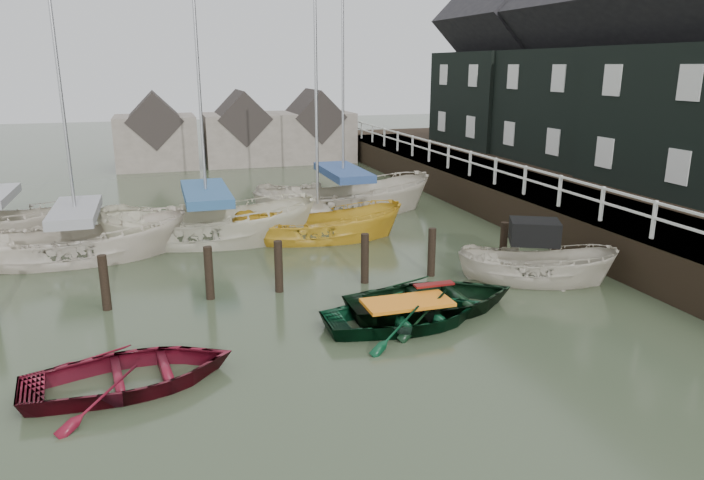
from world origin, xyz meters
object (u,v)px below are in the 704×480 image
object	(u,v)px
sailboat_a	(81,257)
sailboat_b	(209,240)
rowboat_red	(133,386)
sailboat_d	(343,211)
motorboat	(535,279)
rowboat_dkgreen	(433,311)
rowboat_green	(407,325)
sailboat_c	(318,238)

from	to	relation	value
sailboat_a	sailboat_b	bearing A→B (deg)	-80.28
rowboat_red	sailboat_a	size ratio (longest dim) A/B	0.36
sailboat_b	sailboat_d	distance (m)	6.30
sailboat_a	sailboat_b	world-z (taller)	sailboat_b
motorboat	rowboat_dkgreen	bearing A→B (deg)	133.64
motorboat	sailboat_b	world-z (taller)	sailboat_b
rowboat_red	sailboat_a	world-z (taller)	sailboat_a
rowboat_dkgreen	motorboat	bearing A→B (deg)	-72.40
rowboat_green	motorboat	xyz separation A→B (m)	(4.52, 1.72, 0.10)
rowboat_green	sailboat_a	xyz separation A→B (m)	(-7.75, 7.83, 0.06)
motorboat	sailboat_d	bearing A→B (deg)	41.47
rowboat_red	rowboat_green	distance (m)	6.12
sailboat_a	sailboat_c	xyz separation A→B (m)	(7.66, 0.09, -0.05)
rowboat_red	motorboat	xyz separation A→B (m)	(10.54, 2.86, 0.10)
motorboat	sailboat_a	world-z (taller)	sailboat_a
rowboat_green	motorboat	bearing A→B (deg)	-69.21
sailboat_a	sailboat_b	xyz separation A→B (m)	(3.99, 0.85, -0.00)
rowboat_green	sailboat_d	size ratio (longest dim) A/B	0.33
rowboat_green	sailboat_b	distance (m)	9.46
rowboat_red	sailboat_a	bearing A→B (deg)	3.82
motorboat	sailboat_b	bearing A→B (deg)	76.29
sailboat_d	rowboat_dkgreen	bearing A→B (deg)	178.96
rowboat_red	sailboat_c	world-z (taller)	sailboat_c
rowboat_dkgreen	motorboat	distance (m)	3.76
motorboat	sailboat_b	xyz separation A→B (m)	(-8.28, 6.95, -0.04)
rowboat_red	sailboat_b	world-z (taller)	sailboat_b
rowboat_red	motorboat	world-z (taller)	motorboat
rowboat_green	sailboat_d	world-z (taller)	sailboat_d
rowboat_red	motorboat	size ratio (longest dim) A/B	0.85
rowboat_red	sailboat_b	distance (m)	10.07
sailboat_a	sailboat_d	distance (m)	10.29
motorboat	sailboat_d	distance (m)	10.10
sailboat_a	sailboat_c	size ratio (longest dim) A/B	1.05
sailboat_b	sailboat_c	size ratio (longest dim) A/B	1.07
rowboat_red	sailboat_c	size ratio (longest dim) A/B	0.37
sailboat_a	sailboat_d	size ratio (longest dim) A/B	0.91
sailboat_a	sailboat_c	bearing A→B (deg)	-91.63
rowboat_red	rowboat_green	world-z (taller)	rowboat_green
sailboat_b	sailboat_c	distance (m)	3.75
rowboat_red	motorboat	bearing A→B (deg)	-81.93
sailboat_b	sailboat_d	xyz separation A→B (m)	(5.64, 2.80, 0.00)
rowboat_dkgreen	rowboat_green	bearing A→B (deg)	123.02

